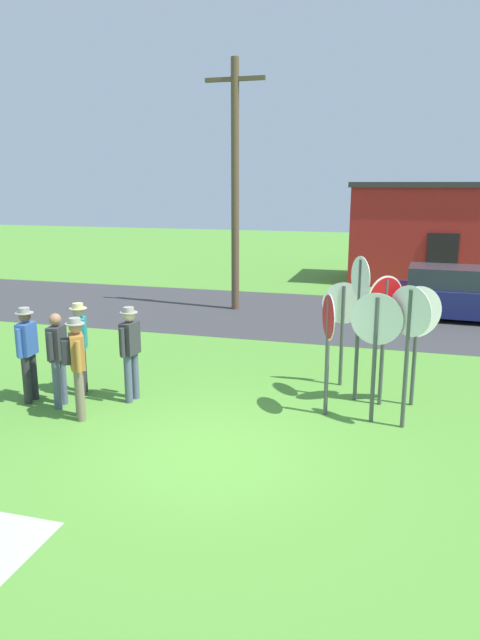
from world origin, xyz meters
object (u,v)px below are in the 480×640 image
at_px(stop_sign_leaning_right, 328,333).
at_px(stop_sign_tallest, 409,331).
at_px(person_holding_notes, 28,349).
at_px(utility_pole, 235,183).
at_px(stop_sign_far_back, 343,316).
at_px(stop_sign_low_front, 359,303).
at_px(parked_car_on_street, 454,295).
at_px(stop_sign_rear_right, 417,324).
at_px(stop_sign_center_cluster, 385,317).
at_px(stop_sign_leaning_left, 376,334).
at_px(person_in_blue, 80,343).
at_px(person_with_sunhat, 76,361).
at_px(person_near_signs, 58,355).
at_px(person_in_dark_shirt, 130,348).

xyz_separation_m(stop_sign_leaning_right, stop_sign_tallest, (1.28, -0.19, 0.17)).
bearing_deg(person_holding_notes, utility_pole, 80.93).
distance_m(utility_pole, stop_sign_far_back, 7.76).
bearing_deg(stop_sign_low_front, parked_car_on_street, 73.38).
relative_size(utility_pole, stop_sign_rear_right, 3.43).
distance_m(parked_car_on_street, stop_sign_leaning_right, 8.73).
xyz_separation_m(stop_sign_center_cluster, stop_sign_leaning_left, (-0.10, -0.81, -0.11)).
distance_m(stop_sign_rear_right, person_in_blue, 6.06).
bearing_deg(stop_sign_center_cluster, stop_sign_tallest, -66.40).
distance_m(stop_sign_leaning_left, person_with_sunhat, 4.91).
height_order(stop_sign_center_cluster, stop_sign_rear_right, stop_sign_center_cluster).
relative_size(stop_sign_low_front, stop_sign_center_cluster, 1.13).
bearing_deg(person_near_signs, person_with_sunhat, -33.54).
relative_size(utility_pole, stop_sign_leaning_left, 3.40).
distance_m(utility_pole, person_in_blue, 8.54).
relative_size(stop_sign_low_front, stop_sign_rear_right, 1.22).
distance_m(stop_sign_leaning_right, stop_sign_far_back, 1.57).
height_order(stop_sign_center_cluster, stop_sign_far_back, stop_sign_center_cluster).
height_order(stop_sign_far_back, stop_sign_leaning_left, stop_sign_leaning_left).
relative_size(stop_sign_leaning_right, stop_sign_far_back, 1.03).
bearing_deg(parked_car_on_street, person_with_sunhat, -124.62).
relative_size(stop_sign_leaning_right, stop_sign_tallest, 0.90).
distance_m(stop_sign_tallest, person_near_signs, 5.92).
bearing_deg(stop_sign_low_front, person_holding_notes, -163.59).
xyz_separation_m(stop_sign_leaning_right, stop_sign_rear_right, (1.42, 0.85, 0.04)).
height_order(person_in_dark_shirt, person_holding_notes, same).
bearing_deg(person_holding_notes, person_in_dark_shirt, 17.00).
distance_m(stop_sign_center_cluster, person_near_signs, 5.72).
relative_size(stop_sign_rear_right, person_holding_notes, 1.24).
height_order(parked_car_on_street, stop_sign_center_cluster, stop_sign_center_cluster).
bearing_deg(stop_sign_far_back, person_near_signs, -152.16).
xyz_separation_m(stop_sign_rear_right, stop_sign_far_back, (-1.34, 0.72, -0.09)).
relative_size(person_with_sunhat, person_in_blue, 1.00).
xyz_separation_m(parked_car_on_street, stop_sign_center_cluster, (-1.77, -7.56, 0.92)).
height_order(person_near_signs, person_holding_notes, person_holding_notes).
bearing_deg(stop_sign_center_cluster, stop_sign_low_front, 164.30).
bearing_deg(stop_sign_leaning_right, stop_sign_rear_right, 30.94).
relative_size(stop_sign_rear_right, stop_sign_far_back, 1.06).
relative_size(parked_car_on_street, person_near_signs, 2.59).
xyz_separation_m(stop_sign_leaning_right, stop_sign_far_back, (0.09, 1.57, -0.05)).
relative_size(stop_sign_rear_right, person_near_signs, 1.27).
height_order(utility_pole, stop_sign_far_back, utility_pole).
height_order(stop_sign_center_cluster, person_near_signs, stop_sign_center_cluster).
distance_m(stop_sign_center_cluster, stop_sign_leaning_left, 0.83).
height_order(stop_sign_low_front, person_near_signs, stop_sign_low_front).
xyz_separation_m(parked_car_on_street, person_with_sunhat, (-6.61, -9.57, 0.32)).
bearing_deg(person_with_sunhat, person_in_dark_shirt, 64.38).
relative_size(utility_pole, stop_sign_tallest, 3.17).
bearing_deg(parked_car_on_street, person_in_dark_shirt, -125.57).
bearing_deg(stop_sign_far_back, utility_pole, 122.36).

